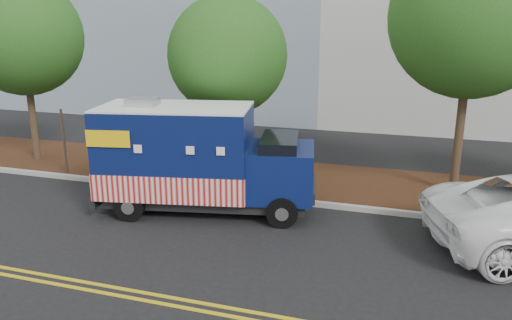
% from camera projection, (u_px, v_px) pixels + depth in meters
% --- Properties ---
extents(ground, '(120.00, 120.00, 0.00)m').
position_uv_depth(ground, '(171.00, 208.00, 14.57)').
color(ground, black).
rests_on(ground, ground).
extents(curb, '(120.00, 0.18, 0.15)m').
position_uv_depth(curb, '(191.00, 190.00, 15.83)').
color(curb, '#9E9E99').
rests_on(curb, ground).
extents(mulch_strip, '(120.00, 4.00, 0.15)m').
position_uv_depth(mulch_strip, '(216.00, 172.00, 17.76)').
color(mulch_strip, black).
rests_on(mulch_strip, ground).
extents(centerline_near, '(120.00, 0.10, 0.01)m').
position_uv_depth(centerline_near, '(74.00, 280.00, 10.48)').
color(centerline_near, gold).
rests_on(centerline_near, ground).
extents(centerline_far, '(120.00, 0.10, 0.01)m').
position_uv_depth(centerline_far, '(67.00, 286.00, 10.25)').
color(centerline_far, gold).
rests_on(centerline_far, ground).
extents(tree_a, '(4.26, 4.26, 6.86)m').
position_uv_depth(tree_a, '(23.00, 37.00, 17.99)').
color(tree_a, '#38281C').
rests_on(tree_a, ground).
extents(tree_b, '(3.98, 3.98, 6.15)m').
position_uv_depth(tree_b, '(228.00, 56.00, 16.58)').
color(tree_b, '#38281C').
rests_on(tree_b, ground).
extents(tree_c, '(4.70, 4.70, 7.74)m').
position_uv_depth(tree_c, '(472.00, 16.00, 14.12)').
color(tree_c, '#38281C').
rests_on(tree_c, ground).
extents(sign_post, '(0.06, 0.06, 2.40)m').
position_uv_depth(sign_post, '(64.00, 144.00, 17.11)').
color(sign_post, '#473828').
rests_on(sign_post, ground).
extents(food_truck, '(6.41, 3.37, 3.22)m').
position_uv_depth(food_truck, '(195.00, 161.00, 14.05)').
color(food_truck, black).
rests_on(food_truck, ground).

